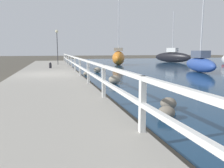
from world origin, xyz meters
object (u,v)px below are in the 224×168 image
mooring_bollard (50,65)px  sailboat_blue (200,63)px  dock_lamp (57,38)px  sailboat_black (172,57)px  sailboat_orange (118,58)px

mooring_bollard → sailboat_blue: size_ratio=0.06×
dock_lamp → sailboat_blue: sailboat_blue is taller
dock_lamp → sailboat_black: sailboat_black is taller
dock_lamp → mooring_bollard: bearing=-98.8°
sailboat_orange → sailboat_black: (9.03, 3.58, -0.06)m
sailboat_orange → sailboat_blue: sailboat_blue is taller
dock_lamp → sailboat_orange: sailboat_orange is taller
sailboat_orange → sailboat_blue: (3.79, -9.53, -0.18)m
mooring_bollard → sailboat_orange: sailboat_orange is taller
dock_lamp → sailboat_orange: size_ratio=0.47×
sailboat_orange → sailboat_black: size_ratio=1.05×
sailboat_black → sailboat_blue: size_ratio=0.87×
mooring_bollard → sailboat_blue: 11.84m
dock_lamp → sailboat_orange: (6.84, 1.60, -2.01)m
sailboat_blue → sailboat_orange: bearing=124.5°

